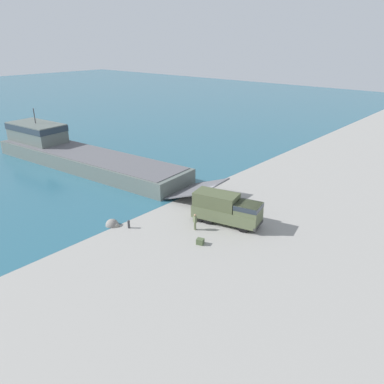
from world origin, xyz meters
name	(u,v)px	position (x,y,z in m)	size (l,w,h in m)	color
ground_plane	(211,207)	(0.00, 0.00, 0.00)	(240.00, 240.00, 0.00)	gray
landing_craft	(73,152)	(-1.24, 26.20, 1.83)	(10.65, 40.84, 7.59)	#56605B
military_truck	(226,209)	(-2.19, -3.66, 1.65)	(4.03, 7.55, 3.19)	#566042
soldier_on_ramp	(195,221)	(-5.46, -2.20, 1.02)	(0.38, 0.50, 1.75)	#566042
mooring_bollard	(129,224)	(-9.65, 3.14, 0.48)	(0.27, 0.27, 0.88)	#333338
cargo_crate	(200,241)	(-7.32, -4.46, 0.28)	(0.55, 0.66, 0.55)	#475638
shoreline_rock_a	(116,226)	(-10.29, 4.46, 0.00)	(0.76, 0.76, 0.76)	gray
shoreline_rock_b	(112,225)	(-10.42, 4.92, 0.00)	(1.36, 1.36, 1.36)	gray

